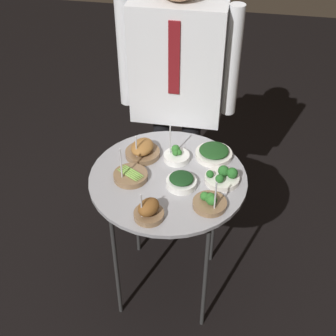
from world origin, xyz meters
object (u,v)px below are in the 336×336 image
Objects in this scene: bowl_asparagus_near_rim at (131,176)px; bowl_broccoli_front_right at (223,177)px; bowl_roast_center at (142,150)px; bowl_broccoli_mid_left at (210,202)px; waiter_figure at (178,76)px; bowl_broccoli_front_left at (176,156)px; bowl_roast_back_right at (149,211)px; serving_cart at (168,186)px; bowl_spinach_mid_right at (181,181)px; bowl_spinach_back_left at (214,153)px.

bowl_asparagus_near_rim is 0.40m from bowl_broccoli_front_right.
bowl_roast_center is 0.44m from bowl_broccoli_mid_left.
waiter_figure is at bearing 76.54° from bowl_asparagus_near_rim.
bowl_broccoli_mid_left is 0.10× the size of waiter_figure.
bowl_roast_back_right is (-0.05, -0.39, 0.01)m from bowl_broccoli_front_left.
serving_cart is 4.38× the size of bowl_broccoli_front_left.
bowl_broccoli_front_right is (0.38, -0.12, -0.01)m from bowl_roast_center.
bowl_broccoli_mid_left is 1.13× the size of bowl_roast_back_right.
bowl_broccoli_front_right is at bearing 7.11° from bowl_asparagus_near_rim.
bowl_asparagus_near_rim reaches higher than bowl_broccoli_front_left.
bowl_spinach_mid_right is 0.25m from bowl_spinach_back_left.
bowl_roast_back_right is at bearing -89.61° from waiter_figure.
bowl_broccoli_mid_left reaches higher than bowl_roast_center.
bowl_broccoli_front_left reaches higher than bowl_roast_back_right.
bowl_broccoli_front_left reaches higher than bowl_broccoli_front_right.
bowl_roast_back_right reaches higher than bowl_broccoli_front_right.
bowl_broccoli_mid_left reaches higher than bowl_spinach_mid_right.
bowl_spinach_mid_right is 0.27m from bowl_roast_center.
waiter_figure is (-0.22, 0.30, 0.22)m from bowl_spinach_back_left.
bowl_spinach_mid_right is at bearing 141.91° from bowl_broccoli_mid_left.
bowl_roast_center is (-0.21, 0.18, 0.01)m from bowl_spinach_mid_right.
bowl_asparagus_near_rim is (-0.16, -0.04, 0.07)m from serving_cart.
bowl_broccoli_front_right reaches higher than serving_cart.
bowl_broccoli_mid_left is (0.20, -0.15, 0.08)m from serving_cart.
bowl_spinach_mid_right is 0.73× the size of bowl_asparagus_near_rim.
serving_cart is 0.27m from bowl_spinach_back_left.
bowl_roast_center is (-0.33, -0.05, 0.01)m from bowl_spinach_back_left.
waiter_figure is at bearing 94.45° from serving_cart.
bowl_roast_center reaches higher than bowl_spinach_back_left.
waiter_figure is (-0.24, 0.63, 0.21)m from bowl_broccoli_mid_left.
bowl_roast_center is at bearing -171.59° from bowl_spinach_back_left.
bowl_roast_center is 0.40m from bowl_broccoli_front_right.
bowl_broccoli_front_left is 1.03× the size of bowl_spinach_back_left.
bowl_spinach_mid_right is 0.08× the size of waiter_figure.
serving_cart is at bearing 144.23° from bowl_spinach_mid_right.
bowl_spinach_mid_right reaches higher than bowl_spinach_back_left.
bowl_spinach_back_left is at bearing 8.41° from bowl_roast_center.
serving_cart is at bearing 82.92° from bowl_roast_back_right.
bowl_spinach_mid_right is 0.77× the size of bowl_spinach_back_left.
bowl_spinach_back_left is at bearing 92.85° from bowl_broccoli_mid_left.
bowl_broccoli_front_left is 1.09× the size of bowl_broccoli_mid_left.
bowl_roast_center is 1.13× the size of bowl_roast_back_right.
bowl_broccoli_front_left is at bearing -0.38° from bowl_roast_center.
bowl_broccoli_mid_left is (0.13, -0.10, -0.00)m from bowl_spinach_mid_right.
bowl_spinach_mid_right is 0.17m from bowl_broccoli_mid_left.
bowl_roast_back_right is (-0.10, -0.21, 0.01)m from bowl_spinach_mid_right.
bowl_broccoli_mid_left is at bearing -39.37° from bowl_roast_center.
bowl_roast_center is at bearing 106.03° from bowl_roast_back_right.
bowl_asparagus_near_rim is at bearing -136.58° from bowl_broccoli_front_left.
bowl_asparagus_near_rim is at bearing -166.24° from serving_cart.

